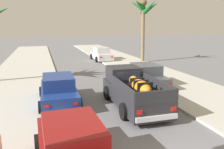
{
  "coord_description": "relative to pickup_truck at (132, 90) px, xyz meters",
  "views": [
    {
      "loc": [
        -3.67,
        -4.14,
        4.08
      ],
      "look_at": [
        0.25,
        8.47,
        1.2
      ],
      "focal_mm": 36.34,
      "sensor_mm": 36.0,
      "label": 1
    }
  ],
  "objects": [
    {
      "name": "sidewalk_right",
      "position": [
        4.53,
        5.81,
        -0.75
      ],
      "size": [
        5.11,
        60.0,
        0.12
      ],
      "primitive_type": "cube",
      "color": "beige",
      "rests_on": "ground"
    },
    {
      "name": "sidewalk_left",
      "position": [
        -5.81,
        5.81,
        -0.75
      ],
      "size": [
        5.11,
        60.0,
        0.12
      ],
      "primitive_type": "cube",
      "color": "beige",
      "rests_on": "ground"
    },
    {
      "name": "car_left_near",
      "position": [
        -3.59,
        1.44,
        -0.1
      ],
      "size": [
        2.08,
        4.28,
        1.54
      ],
      "color": "navy",
      "rests_on": "ground"
    },
    {
      "name": "palm_tree_left_mid",
      "position": [
        6.62,
        13.04,
        4.64
      ],
      "size": [
        3.56,
        3.69,
        6.81
      ],
      "color": "brown",
      "rests_on": "ground"
    },
    {
      "name": "car_right_near",
      "position": [
        2.28,
        3.3,
        -0.1
      ],
      "size": [
        2.1,
        4.29,
        1.54
      ],
      "color": "#474C56",
      "rests_on": "ground"
    },
    {
      "name": "car_right_mid",
      "position": [
        -3.66,
        -4.54,
        -0.1
      ],
      "size": [
        2.14,
        4.31,
        1.54
      ],
      "color": "maroon",
      "rests_on": "ground"
    },
    {
      "name": "curb_left",
      "position": [
        -4.65,
        5.81,
        -0.76
      ],
      "size": [
        0.16,
        60.0,
        0.1
      ],
      "primitive_type": "cube",
      "color": "silver",
      "rests_on": "ground"
    },
    {
      "name": "car_left_mid",
      "position": [
        2.42,
        15.54,
        -0.1
      ],
      "size": [
        2.08,
        4.28,
        1.54
      ],
      "color": "silver",
      "rests_on": "ground"
    },
    {
      "name": "curb_right",
      "position": [
        3.37,
        5.81,
        -0.76
      ],
      "size": [
        0.16,
        60.0,
        0.1
      ],
      "primitive_type": "cube",
      "color": "silver",
      "rests_on": "ground"
    },
    {
      "name": "pickup_truck",
      "position": [
        0.0,
        0.0,
        0.0
      ],
      "size": [
        2.3,
        5.25,
        1.8
      ],
      "color": "#28282D",
      "rests_on": "ground"
    }
  ]
}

